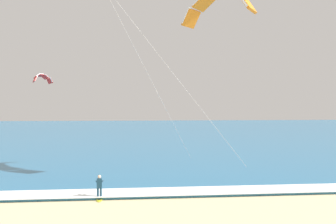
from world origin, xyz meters
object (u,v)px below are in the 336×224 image
Objects in this scene: kite_primary at (217,3)px; kite_distant at (42,78)px; kitesurfer at (99,186)px; surfboard at (99,199)px.

kite_primary is 4.05× the size of kite_distant.
kite_distant is (-22.23, 24.36, -4.99)m from kite_primary.
kitesurfer is at bearing -68.74° from kite_distant.
surfboard is 0.09× the size of kite_primary.
kite_primary reaches higher than surfboard.
kite_primary is at bearing -47.62° from kite_distant.
kitesurfer is at bearing 94.54° from surfboard.
kite_primary reaches higher than kite_distant.
kite_distant is at bearing 111.26° from kitesurfer.
kitesurfer is 0.11× the size of kite_primary.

